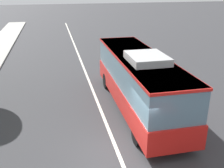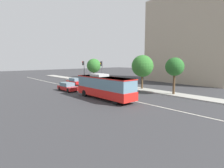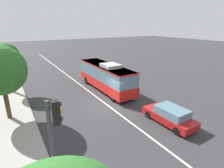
% 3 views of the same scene
% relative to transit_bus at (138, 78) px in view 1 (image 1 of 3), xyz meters
% --- Properties ---
extents(ground_plane, '(160.00, 160.00, 0.00)m').
position_rel_transit_bus_xyz_m(ground_plane, '(-3.92, 2.10, -1.81)').
color(ground_plane, '#333335').
extents(lane_centre_line, '(76.00, 0.16, 0.01)m').
position_rel_transit_bus_xyz_m(lane_centre_line, '(-3.92, 2.10, -1.80)').
color(lane_centre_line, silver).
rests_on(lane_centre_line, ground_plane).
extents(transit_bus, '(10.01, 2.52, 3.46)m').
position_rel_transit_bus_xyz_m(transit_bus, '(0.00, 0.00, 0.00)').
color(transit_bus, red).
rests_on(transit_bus, ground_plane).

